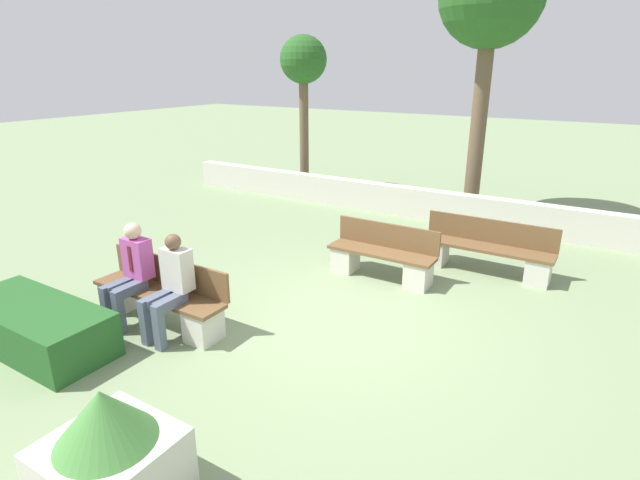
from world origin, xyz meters
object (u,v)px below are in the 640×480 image
object	(u,v)px
bench_right_side	(486,252)
planter_corner_left	(109,451)
bench_front	(161,299)
person_seated_man	(131,269)
tree_leftmost	(303,66)
bench_left_side	(382,258)
tree_center_left	(491,0)
person_seated_woman	(170,282)

from	to	relation	value
bench_right_side	planter_corner_left	world-z (taller)	planter_corner_left
bench_front	person_seated_man	size ratio (longest dim) A/B	1.53
tree_leftmost	bench_right_side	bearing A→B (deg)	-30.53
bench_front	planter_corner_left	xyz separation A→B (m)	(1.94, -2.21, 0.12)
bench_right_side	person_seated_man	xyz separation A→B (m)	(-3.58, -4.19, 0.41)
bench_left_side	bench_right_side	xyz separation A→B (m)	(1.38, 1.12, 0.02)
bench_front	tree_center_left	distance (m)	8.92
bench_right_side	planter_corner_left	distance (m)	6.39
bench_front	person_seated_man	world-z (taller)	person_seated_man
person_seated_woman	tree_center_left	distance (m)	8.78
person_seated_woman	bench_front	bearing A→B (deg)	159.90
bench_front	person_seated_woman	world-z (taller)	person_seated_woman
bench_right_side	tree_center_left	size ratio (longest dim) A/B	0.37
planter_corner_left	tree_leftmost	distance (m)	11.13
person_seated_woman	bench_right_side	bearing A→B (deg)	55.91
tree_center_left	tree_leftmost	bearing A→B (deg)	-179.22
bench_left_side	tree_center_left	distance (m)	6.30
bench_left_side	tree_leftmost	xyz separation A→B (m)	(-4.53, 4.60, 2.94)
bench_left_side	tree_leftmost	size ratio (longest dim) A/B	0.43
bench_left_side	tree_center_left	bearing A→B (deg)	99.45
bench_left_side	person_seated_man	world-z (taller)	person_seated_man
planter_corner_left	tree_leftmost	size ratio (longest dim) A/B	0.25
bench_right_side	person_seated_man	world-z (taller)	person_seated_man
bench_right_side	planter_corner_left	xyz separation A→B (m)	(-1.30, -6.26, 0.11)
bench_left_side	bench_right_side	size ratio (longest dim) A/B	0.82
bench_front	tree_center_left	size ratio (longest dim) A/B	0.36
person_seated_man	tree_leftmost	xyz separation A→B (m)	(-2.33, 7.67, 2.51)
bench_front	tree_center_left	bearing A→B (deg)	75.35
tree_center_left	bench_right_side	bearing A→B (deg)	-70.60
bench_left_side	person_seated_woman	xyz separation A→B (m)	(-1.46, -3.08, 0.41)
bench_front	bench_left_side	world-z (taller)	same
person_seated_man	tree_center_left	bearing A→B (deg)	73.23
bench_right_side	tree_leftmost	xyz separation A→B (m)	(-5.91, 3.48, 2.92)
planter_corner_left	tree_center_left	world-z (taller)	tree_center_left
bench_right_side	planter_corner_left	size ratio (longest dim) A/B	2.12
tree_leftmost	tree_center_left	bearing A→B (deg)	0.78
bench_front	planter_corner_left	bearing A→B (deg)	-48.73
bench_front	tree_leftmost	distance (m)	8.51
planter_corner_left	tree_leftmost	world-z (taller)	tree_leftmost
bench_right_side	person_seated_man	bearing A→B (deg)	-125.00
bench_front	person_seated_man	xyz separation A→B (m)	(-0.35, -0.14, 0.41)
bench_left_side	bench_right_side	world-z (taller)	same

